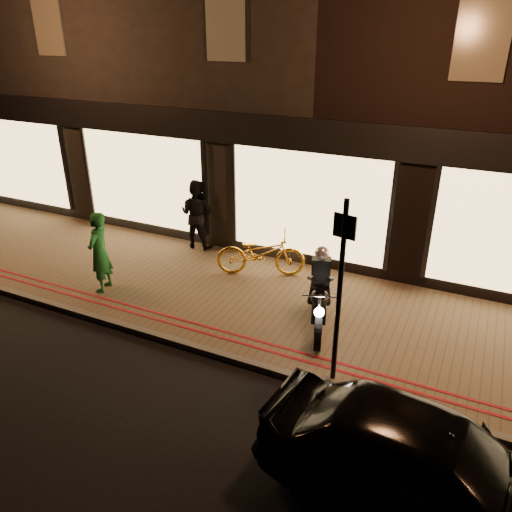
{
  "coord_description": "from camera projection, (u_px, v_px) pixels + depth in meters",
  "views": [
    {
      "loc": [
        3.52,
        -6.09,
        5.26
      ],
      "look_at": [
        -0.35,
        1.99,
        1.1
      ],
      "focal_mm": 35.0,
      "sensor_mm": 36.0,
      "label": 1
    }
  ],
  "objects": [
    {
      "name": "kerb_stone",
      "position": [
        226.0,
        357.0,
        8.59
      ],
      "size": [
        50.0,
        0.14,
        0.12
      ],
      "primitive_type": "cube",
      "color": "#59544C",
      "rests_on": "ground"
    },
    {
      "name": "building_row",
      "position": [
        374.0,
        64.0,
        14.14
      ],
      "size": [
        48.0,
        10.11,
        8.5
      ],
      "color": "black",
      "rests_on": "ground"
    },
    {
      "name": "ground",
      "position": [
        224.0,
        361.0,
        8.58
      ],
      "size": [
        90.0,
        90.0,
        0.0
      ],
      "primitive_type": "plane",
      "color": "black",
      "rests_on": "ground"
    },
    {
      "name": "red_kerb_lines",
      "position": [
        239.0,
        339.0,
        8.97
      ],
      "size": [
        50.0,
        0.26,
        0.01
      ],
      "color": "maroon",
      "rests_on": "sidewalk"
    },
    {
      "name": "motorcycle",
      "position": [
        319.0,
        298.0,
        9.1
      ],
      "size": [
        0.8,
        1.88,
        1.59
      ],
      "rotation": [
        0.0,
        0.0,
        0.32
      ],
      "color": "black",
      "rests_on": "sidewalk"
    },
    {
      "name": "bicycle_gold",
      "position": [
        261.0,
        253.0,
        11.1
      ],
      "size": [
        2.09,
        1.38,
        1.04
      ],
      "primitive_type": "imported",
      "rotation": [
        0.0,
        0.0,
        1.96
      ],
      "color": "gold",
      "rests_on": "sidewalk"
    },
    {
      "name": "sign_post",
      "position": [
        340.0,
        285.0,
        7.3
      ],
      "size": [
        0.35,
        0.11,
        3.0
      ],
      "rotation": [
        0.0,
        0.0,
        -0.22
      ],
      "color": "black",
      "rests_on": "sidewalk"
    },
    {
      "name": "parked_car",
      "position": [
        426.0,
        466.0,
        5.7
      ],
      "size": [
        4.12,
        2.01,
        1.35
      ],
      "primitive_type": "imported",
      "rotation": [
        0.0,
        0.0,
        1.46
      ],
      "color": "black",
      "rests_on": "ground"
    },
    {
      "name": "person_green",
      "position": [
        99.0,
        252.0,
        10.32
      ],
      "size": [
        0.55,
        0.71,
        1.73
      ],
      "primitive_type": "imported",
      "rotation": [
        0.0,
        0.0,
        -1.34
      ],
      "color": "#1C6B2D",
      "rests_on": "sidewalk"
    },
    {
      "name": "person_dark",
      "position": [
        197.0,
        214.0,
        12.39
      ],
      "size": [
        0.88,
        0.71,
        1.75
      ],
      "primitive_type": "imported",
      "rotation": [
        0.0,
        0.0,
        3.2
      ],
      "color": "black",
      "rests_on": "sidewalk"
    },
    {
      "name": "sidewalk",
      "position": [
        272.0,
        305.0,
        10.19
      ],
      "size": [
        50.0,
        4.0,
        0.12
      ],
      "primitive_type": "cube",
      "color": "brown",
      "rests_on": "ground"
    }
  ]
}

